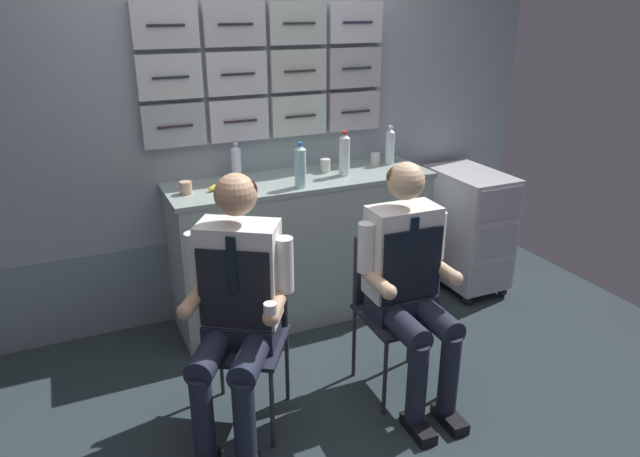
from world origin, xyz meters
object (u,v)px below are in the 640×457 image
object	(u,v)px
espresso_cup_small	(375,158)
snack_banana	(220,186)
service_trolley	(467,226)
crew_member_right	(409,276)
crew_member_left	(236,300)
folding_chair_left	(247,319)
folding_chair_right	(392,293)
water_bottle_blue_cap	(390,146)

from	to	relation	value
espresso_cup_small	snack_banana	xyz separation A→B (m)	(-1.13, -0.13, -0.02)
service_trolley	snack_banana	bearing A→B (deg)	176.53
crew_member_right	espresso_cup_small	xyz separation A→B (m)	(0.45, 1.17, 0.29)
service_trolley	crew_member_left	bearing A→B (deg)	-157.04
folding_chair_left	folding_chair_right	size ratio (longest dim) A/B	1.00
crew_member_left	espresso_cup_small	world-z (taller)	crew_member_left
water_bottle_blue_cap	snack_banana	xyz separation A→B (m)	(-1.22, -0.10, -0.10)
water_bottle_blue_cap	snack_banana	distance (m)	1.23
espresso_cup_small	snack_banana	world-z (taller)	espresso_cup_small
folding_chair_left	espresso_cup_small	world-z (taller)	espresso_cup_small
crew_member_right	crew_member_left	bearing A→B (deg)	173.86
service_trolley	water_bottle_blue_cap	world-z (taller)	water_bottle_blue_cap
service_trolley	crew_member_left	distance (m)	2.17
folding_chair_left	snack_banana	size ratio (longest dim) A/B	4.98
crew_member_right	espresso_cup_small	distance (m)	1.29
water_bottle_blue_cap	espresso_cup_small	distance (m)	0.13
folding_chair_right	water_bottle_blue_cap	size ratio (longest dim) A/B	3.26
espresso_cup_small	snack_banana	bearing A→B (deg)	-173.69
folding_chair_right	espresso_cup_small	bearing A→B (deg)	66.02
crew_member_left	crew_member_right	xyz separation A→B (m)	(0.88, -0.09, -0.02)
service_trolley	crew_member_right	size ratio (longest dim) A/B	0.69
espresso_cup_small	snack_banana	distance (m)	1.14
crew_member_left	folding_chair_right	bearing A→B (deg)	4.30
crew_member_left	espresso_cup_small	bearing A→B (deg)	38.92
folding_chair_left	espresso_cup_small	bearing A→B (deg)	37.05
water_bottle_blue_cap	snack_banana	size ratio (longest dim) A/B	1.53
crew_member_left	water_bottle_blue_cap	world-z (taller)	crew_member_left
service_trolley	crew_member_left	xyz separation A→B (m)	(-1.98, -0.84, 0.25)
folding_chair_left	crew_member_right	distance (m)	0.84
crew_member_left	snack_banana	bearing A→B (deg)	78.19
crew_member_right	espresso_cup_small	size ratio (longest dim) A/B	16.05
service_trolley	espresso_cup_small	world-z (taller)	espresso_cup_small
folding_chair_left	crew_member_right	size ratio (longest dim) A/B	0.67
service_trolley	folding_chair_right	xyz separation A→B (m)	(-1.10, -0.77, 0.06)
snack_banana	espresso_cup_small	bearing A→B (deg)	6.31
crew_member_right	folding_chair_left	bearing A→B (deg)	163.88
folding_chair_right	service_trolley	bearing A→B (deg)	35.09
folding_chair_left	crew_member_right	xyz separation A→B (m)	(0.79, -0.23, 0.18)
service_trolley	crew_member_right	bearing A→B (deg)	-139.82
service_trolley	folding_chair_left	distance (m)	2.03
crew_member_left	water_bottle_blue_cap	distance (m)	1.80
water_bottle_blue_cap	folding_chair_left	bearing A→B (deg)	-145.80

